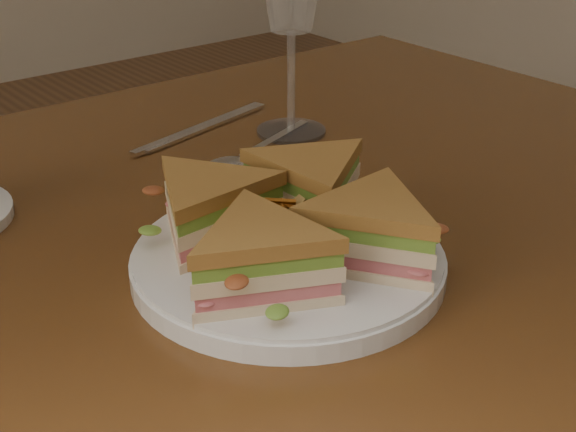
# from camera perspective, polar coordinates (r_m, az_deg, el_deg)

# --- Properties ---
(table) EXTENTS (1.20, 0.80, 0.75)m
(table) POSITION_cam_1_polar(r_m,az_deg,el_deg) (0.79, -4.75, -6.63)
(table) COLOR #3A1F0D
(table) RESTS_ON ground
(plate) EXTENTS (0.25, 0.25, 0.02)m
(plate) POSITION_cam_1_polar(r_m,az_deg,el_deg) (0.65, 0.00, -3.33)
(plate) COLOR silver
(plate) RESTS_ON table
(sandwich_wedges) EXTENTS (0.28, 0.28, 0.06)m
(sandwich_wedges) POSITION_cam_1_polar(r_m,az_deg,el_deg) (0.63, 0.00, -0.41)
(sandwich_wedges) COLOR beige
(sandwich_wedges) RESTS_ON plate
(crisps_mound) EXTENTS (0.09, 0.09, 0.05)m
(crisps_mound) POSITION_cam_1_polar(r_m,az_deg,el_deg) (0.63, 0.00, -0.73)
(crisps_mound) COLOR #B66117
(crisps_mound) RESTS_ON plate
(spoon) EXTENTS (0.18, 0.08, 0.01)m
(spoon) POSITION_cam_1_polar(r_m,az_deg,el_deg) (0.85, -3.55, 4.09)
(spoon) COLOR silver
(spoon) RESTS_ON table
(knife) EXTENTS (0.21, 0.06, 0.00)m
(knife) POSITION_cam_1_polar(r_m,az_deg,el_deg) (0.95, -6.47, 6.07)
(knife) COLOR silver
(knife) RESTS_ON table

